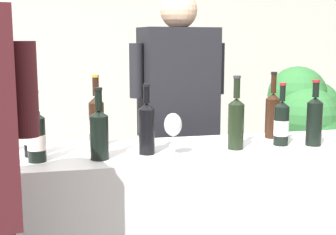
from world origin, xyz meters
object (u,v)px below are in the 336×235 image
at_px(wine_bottle_11, 147,127).
at_px(wine_glass, 173,126).
at_px(wine_bottle_0, 99,133).
at_px(wine_bottle_2, 281,123).
at_px(wine_bottle_4, 36,136).
at_px(wine_bottle_9, 32,131).
at_px(wine_bottle_10, 314,119).
at_px(wine_bottle_5, 96,120).
at_px(person_server, 178,143).
at_px(wine_bottle_3, 273,114).
at_px(wine_bottle_6, 236,121).
at_px(potted_shrub, 311,133).

relative_size(wine_bottle_11, wine_glass, 1.65).
xyz_separation_m(wine_bottle_0, wine_bottle_2, (0.87, 0.08, -0.01)).
xyz_separation_m(wine_bottle_4, wine_bottle_9, (-0.02, 0.10, 0.00)).
xyz_separation_m(wine_bottle_10, wine_glass, (-0.71, -0.06, 0.01)).
relative_size(wine_bottle_4, wine_bottle_5, 0.88).
height_order(wine_bottle_5, wine_bottle_11, wine_bottle_5).
distance_m(wine_bottle_5, wine_bottle_11, 0.29).
bearing_deg(wine_bottle_5, wine_bottle_4, -138.30).
bearing_deg(wine_bottle_0, wine_bottle_2, 5.49).
bearing_deg(person_server, wine_bottle_0, -124.98).
bearing_deg(wine_bottle_4, wine_bottle_3, 11.44).
distance_m(wine_bottle_0, person_server, 0.96).
bearing_deg(wine_bottle_6, wine_bottle_4, -177.60).
relative_size(wine_bottle_6, wine_bottle_9, 1.09).
relative_size(wine_bottle_9, wine_glass, 1.64).
bearing_deg(wine_bottle_2, wine_bottle_6, -173.01).
distance_m(wine_bottle_10, potted_shrub, 1.13).
distance_m(wine_bottle_0, wine_bottle_10, 1.02).
bearing_deg(wine_bottle_3, wine_bottle_11, -163.68).
height_order(wine_bottle_0, wine_bottle_5, wine_bottle_5).
bearing_deg(wine_bottle_9, wine_glass, -12.41).
xyz_separation_m(wine_bottle_2, wine_glass, (-0.56, -0.10, 0.02)).
xyz_separation_m(wine_bottle_3, wine_bottle_10, (0.12, -0.21, -0.00)).
distance_m(wine_bottle_0, wine_bottle_4, 0.26).
height_order(wine_bottle_4, wine_bottle_6, wine_bottle_6).
bearing_deg(wine_bottle_4, person_server, 43.25).
bearing_deg(potted_shrub, wine_bottle_3, -131.11).
height_order(wine_bottle_5, person_server, person_server).
bearing_deg(wine_bottle_4, wine_bottle_6, 2.40).
bearing_deg(wine_bottle_9, person_server, 38.23).
height_order(wine_bottle_6, person_server, person_server).
height_order(wine_bottle_2, wine_glass, wine_bottle_2).
xyz_separation_m(wine_bottle_6, person_server, (-0.10, 0.70, -0.25)).
height_order(wine_bottle_4, person_server, person_server).
xyz_separation_m(wine_glass, person_server, (0.21, 0.77, -0.25)).
height_order(wine_bottle_0, wine_bottle_2, wine_bottle_0).
height_order(wine_bottle_9, person_server, person_server).
xyz_separation_m(wine_bottle_0, wine_bottle_3, (0.91, 0.25, 0.01)).
bearing_deg(wine_bottle_9, wine_bottle_2, -1.76).
height_order(wine_bottle_2, wine_bottle_4, wine_bottle_2).
bearing_deg(wine_bottle_6, wine_bottle_9, 175.91).
xyz_separation_m(wine_bottle_5, wine_glass, (0.31, -0.26, 0.01)).
bearing_deg(wine_glass, wine_bottle_5, 139.68).
bearing_deg(wine_glass, person_server, 74.53).
height_order(wine_bottle_6, wine_bottle_10, wine_bottle_6).
bearing_deg(wine_bottle_0, wine_bottle_9, 156.91).
distance_m(person_server, potted_shrub, 1.06).
distance_m(wine_bottle_0, wine_bottle_9, 0.30).
distance_m(wine_bottle_0, wine_bottle_3, 0.94).
distance_m(wine_bottle_9, person_server, 1.06).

